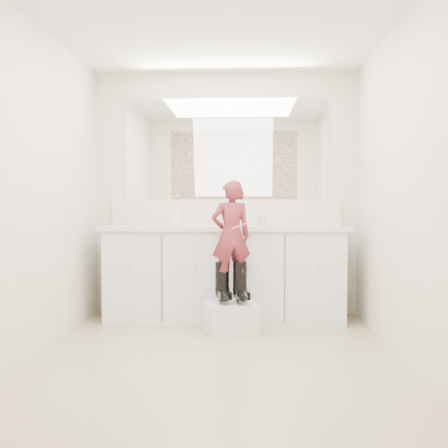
{
  "coord_description": "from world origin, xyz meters",
  "views": [
    {
      "loc": [
        0.22,
        -3.47,
        1.09
      ],
      "look_at": [
        0.01,
        0.87,
        0.92
      ],
      "focal_mm": 40.0,
      "sensor_mm": 36.0,
      "label": 1
    }
  ],
  "objects": [
    {
      "name": "mirror",
      "position": [
        0.0,
        1.49,
        1.64
      ],
      "size": [
        2.0,
        0.02,
        1.0
      ],
      "primitive_type": "cube",
      "color": "white",
      "rests_on": "wall_back"
    },
    {
      "name": "faucet",
      "position": [
        0.0,
        1.38,
        0.94
      ],
      "size": [
        0.08,
        0.08,
        0.1
      ],
      "primitive_type": "cylinder",
      "color": "silver",
      "rests_on": "countertop"
    },
    {
      "name": "boot_right",
      "position": [
        0.16,
        0.71,
        0.44
      ],
      "size": [
        0.19,
        0.26,
        0.34
      ],
      "primitive_type": null,
      "rotation": [
        0.0,
        0.0,
        0.29
      ],
      "color": "black",
      "rests_on": "step_stool"
    },
    {
      "name": "cup",
      "position": [
        0.36,
        1.28,
        0.94
      ],
      "size": [
        0.11,
        0.11,
        0.09
      ],
      "primitive_type": "imported",
      "rotation": [
        0.0,
        0.0,
        0.11
      ],
      "color": "#BFB998",
      "rests_on": "countertop"
    },
    {
      "name": "wall_back",
      "position": [
        0.0,
        1.5,
        1.2
      ],
      "size": [
        2.6,
        0.0,
        2.6
      ],
      "primitive_type": "plane",
      "rotation": [
        1.57,
        0.0,
        0.0
      ],
      "color": "beige",
      "rests_on": "floor"
    },
    {
      "name": "step_stool",
      "position": [
        0.08,
        0.69,
        0.13
      ],
      "size": [
        0.5,
        0.45,
        0.26
      ],
      "primitive_type": "cube",
      "rotation": [
        0.0,
        0.0,
        0.29
      ],
      "color": "silver",
      "rests_on": "floor"
    },
    {
      "name": "ceiling",
      "position": [
        0.0,
        0.0,
        2.4
      ],
      "size": [
        3.0,
        3.0,
        0.0
      ],
      "primitive_type": "plane",
      "rotation": [
        3.14,
        0.0,
        0.0
      ],
      "color": "white",
      "rests_on": "wall_back"
    },
    {
      "name": "floor",
      "position": [
        0.0,
        0.0,
        0.0
      ],
      "size": [
        3.0,
        3.0,
        0.0
      ],
      "primitive_type": "plane",
      "color": "#938260",
      "rests_on": "ground"
    },
    {
      "name": "wall_left",
      "position": [
        -1.3,
        0.0,
        1.2
      ],
      "size": [
        0.0,
        3.0,
        3.0
      ],
      "primitive_type": "plane",
      "rotation": [
        1.57,
        0.0,
        1.57
      ],
      "color": "beige",
      "rests_on": "floor"
    },
    {
      "name": "dot_panel",
      "position": [
        0.0,
        -1.49,
        1.65
      ],
      "size": [
        2.0,
        0.01,
        1.2
      ],
      "primitive_type": "cube",
      "color": "#472819",
      "rests_on": "wall_front"
    },
    {
      "name": "countertop",
      "position": [
        0.0,
        1.21,
        0.87
      ],
      "size": [
        2.28,
        0.58,
        0.04
      ],
      "primitive_type": "cube",
      "color": "beige",
      "rests_on": "vanity_cabinet"
    },
    {
      "name": "wall_front",
      "position": [
        0.0,
        -1.5,
        1.2
      ],
      "size": [
        2.6,
        0.0,
        2.6
      ],
      "primitive_type": "plane",
      "rotation": [
        -1.57,
        0.0,
        0.0
      ],
      "color": "beige",
      "rests_on": "floor"
    },
    {
      "name": "wall_right",
      "position": [
        1.3,
        0.0,
        1.2
      ],
      "size": [
        0.0,
        3.0,
        3.0
      ],
      "primitive_type": "plane",
      "rotation": [
        1.57,
        0.0,
        -1.57
      ],
      "color": "beige",
      "rests_on": "floor"
    },
    {
      "name": "boot_left",
      "position": [
        0.01,
        0.71,
        0.44
      ],
      "size": [
        0.19,
        0.26,
        0.34
      ],
      "primitive_type": null,
      "rotation": [
        0.0,
        0.0,
        0.29
      ],
      "color": "black",
      "rests_on": "step_stool"
    },
    {
      "name": "backsplash",
      "position": [
        0.0,
        1.49,
        1.02
      ],
      "size": [
        2.28,
        0.03,
        0.25
      ],
      "primitive_type": "cube",
      "color": "beige",
      "rests_on": "countertop"
    },
    {
      "name": "toothbrush",
      "position": [
        0.15,
        0.63,
        0.91
      ],
      "size": [
        0.13,
        0.05,
        0.06
      ],
      "primitive_type": "cylinder",
      "rotation": [
        0.0,
        1.22,
        0.29
      ],
      "color": "#EA5B9E",
      "rests_on": "toddler"
    },
    {
      "name": "vanity_cabinet",
      "position": [
        0.0,
        1.23,
        0.42
      ],
      "size": [
        2.2,
        0.55,
        0.85
      ],
      "primitive_type": "cube",
      "color": "silver",
      "rests_on": "floor"
    },
    {
      "name": "soap_bottle",
      "position": [
        -0.46,
        1.17,
        1.0
      ],
      "size": [
        0.1,
        0.1,
        0.22
      ],
      "primitive_type": "imported",
      "rotation": [
        0.0,
        0.0,
        -0.02
      ],
      "color": "silver",
      "rests_on": "countertop"
    },
    {
      "name": "toddler",
      "position": [
        0.08,
        0.71,
        0.83
      ],
      "size": [
        0.39,
        0.31,
        0.93
      ],
      "primitive_type": "imported",
      "rotation": [
        0.0,
        0.0,
        3.44
      ],
      "color": "#B63841",
      "rests_on": "step_stool"
    }
  ]
}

